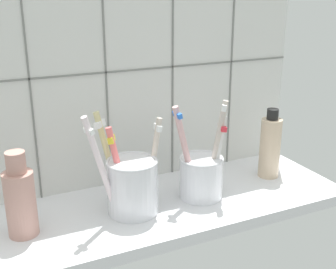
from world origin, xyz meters
TOP-DOWN VIEW (x-y plane):
  - counter_slab at (0.00, 0.00)cm, footprint 64.00×22.00cm
  - tile_wall_back at (0.00, 12.00)cm, footprint 64.00×2.20cm
  - toothbrush_cup_left at (-6.54, -0.51)cm, footprint 13.94×9.76cm
  - toothbrush_cup_right at (6.40, -0.67)cm, footprint 9.77×7.74cm
  - ceramic_vase at (-23.68, -0.12)cm, footprint 4.46×4.46cm
  - soap_bottle at (22.62, 1.40)cm, footprint 3.98×3.98cm

SIDE VIEW (x-z plane):
  - counter_slab at x=0.00cm, z-range 0.00..2.00cm
  - toothbrush_cup_right at x=6.40cm, z-range -2.39..15.16cm
  - toothbrush_cup_left at x=-6.54cm, z-range -1.91..16.09cm
  - ceramic_vase at x=-23.68cm, z-range 1.15..14.38cm
  - soap_bottle at x=22.62cm, z-range 1.34..14.90cm
  - tile_wall_back at x=0.00cm, z-range 0.00..45.00cm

